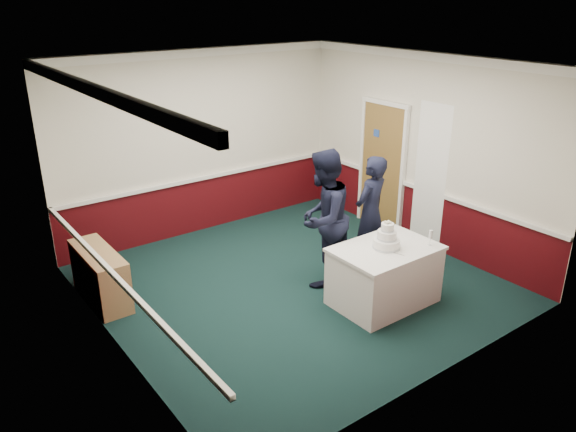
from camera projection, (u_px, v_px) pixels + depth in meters
ground at (294, 284)px, 7.84m from camera, size 5.00×5.00×0.00m
room_shell at (272, 137)px, 7.60m from camera, size 5.00×5.00×3.00m
sideboard at (100, 276)px, 7.33m from camera, size 0.41×1.20×0.70m
cake_table at (384, 275)px, 7.24m from camera, size 1.32×0.92×0.79m
wedding_cake at (387, 240)px, 7.05m from camera, size 0.35×0.35×0.36m
cake_knife at (396, 253)px, 6.93m from camera, size 0.09×0.21×0.00m
champagne_flute at (431, 235)px, 7.11m from camera, size 0.05×0.05×0.21m
person_man at (323, 218)px, 7.57m from camera, size 1.15×1.05×1.91m
person_woman at (370, 213)px, 8.05m from camera, size 0.70×0.54×1.69m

